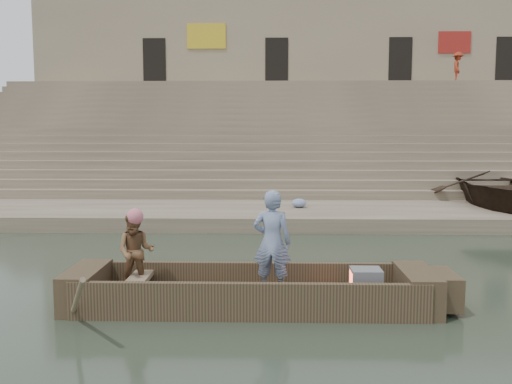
{
  "coord_description": "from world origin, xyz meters",
  "views": [
    {
      "loc": [
        -2.33,
        -8.46,
        2.73
      ],
      "look_at": [
        -2.64,
        3.4,
        1.4
      ],
      "focal_mm": 39.23,
      "sensor_mm": 36.0,
      "label": 1
    }
  ],
  "objects_px": {
    "main_rowboat": "(250,300)",
    "television": "(365,282)",
    "beached_rowboat": "(509,189)",
    "standing_man": "(272,242)",
    "pedestrian": "(458,67)",
    "rowing_man": "(136,252)"
  },
  "relations": [
    {
      "from": "main_rowboat",
      "to": "television",
      "type": "bearing_deg",
      "value": 0.0
    },
    {
      "from": "television",
      "to": "beached_rowboat",
      "type": "relative_size",
      "value": 0.09
    },
    {
      "from": "main_rowboat",
      "to": "standing_man",
      "type": "distance_m",
      "value": 0.97
    },
    {
      "from": "main_rowboat",
      "to": "television",
      "type": "distance_m",
      "value": 1.79
    },
    {
      "from": "standing_man",
      "to": "beached_rowboat",
      "type": "distance_m",
      "value": 11.17
    },
    {
      "from": "main_rowboat",
      "to": "standing_man",
      "type": "xyz_separation_m",
      "value": [
        0.33,
        0.01,
        0.91
      ]
    },
    {
      "from": "standing_man",
      "to": "pedestrian",
      "type": "relative_size",
      "value": 1.02
    },
    {
      "from": "beached_rowboat",
      "to": "pedestrian",
      "type": "distance_m",
      "value": 14.47
    },
    {
      "from": "standing_man",
      "to": "television",
      "type": "height_order",
      "value": "standing_man"
    },
    {
      "from": "rowing_man",
      "to": "beached_rowboat",
      "type": "bearing_deg",
      "value": 39.3
    },
    {
      "from": "main_rowboat",
      "to": "television",
      "type": "height_order",
      "value": "television"
    },
    {
      "from": "standing_man",
      "to": "beached_rowboat",
      "type": "relative_size",
      "value": 0.3
    },
    {
      "from": "beached_rowboat",
      "to": "pedestrian",
      "type": "xyz_separation_m",
      "value": [
        2.67,
        13.3,
        5.03
      ]
    },
    {
      "from": "pedestrian",
      "to": "standing_man",
      "type": "bearing_deg",
      "value": 176.16
    },
    {
      "from": "main_rowboat",
      "to": "rowing_man",
      "type": "distance_m",
      "value": 1.94
    },
    {
      "from": "standing_man",
      "to": "television",
      "type": "xyz_separation_m",
      "value": [
        1.43,
        -0.01,
        -0.6
      ]
    },
    {
      "from": "television",
      "to": "beached_rowboat",
      "type": "height_order",
      "value": "beached_rowboat"
    },
    {
      "from": "rowing_man",
      "to": "beached_rowboat",
      "type": "height_order",
      "value": "beached_rowboat"
    },
    {
      "from": "main_rowboat",
      "to": "beached_rowboat",
      "type": "bearing_deg",
      "value": 48.84
    },
    {
      "from": "standing_man",
      "to": "television",
      "type": "relative_size",
      "value": 3.49
    },
    {
      "from": "standing_man",
      "to": "main_rowboat",
      "type": "bearing_deg",
      "value": 11.61
    },
    {
      "from": "main_rowboat",
      "to": "beached_rowboat",
      "type": "height_order",
      "value": "beached_rowboat"
    }
  ]
}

